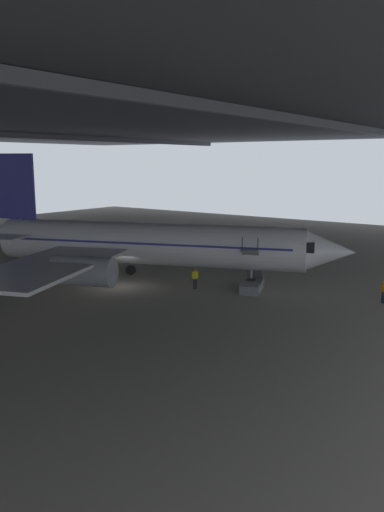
# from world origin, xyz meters

# --- Properties ---
(ground_plane) EXTENTS (110.00, 110.00, 0.00)m
(ground_plane) POSITION_xyz_m (0.00, 0.00, 0.00)
(ground_plane) COLOR gray
(hangar_structure) EXTENTS (121.00, 99.00, 15.22)m
(hangar_structure) POSITION_xyz_m (-0.06, 13.77, 14.60)
(hangar_structure) COLOR #4C4F54
(hangar_structure) RESTS_ON ground_plane
(airplane_main) EXTENTS (33.27, 33.40, 10.94)m
(airplane_main) POSITION_xyz_m (2.07, -0.53, 3.35)
(airplane_main) COLOR white
(airplane_main) RESTS_ON ground_plane
(boarding_stairs) EXTENTS (4.32, 2.78, 4.55)m
(boarding_stairs) POSITION_xyz_m (5.04, -9.72, 0.72)
(boarding_stairs) COLOR slate
(boarding_stairs) RESTS_ON ground_plane
(crew_worker_near_nose) EXTENTS (0.30, 0.54, 1.75)m
(crew_worker_near_nose) POSITION_xyz_m (7.41, -19.39, 1.00)
(crew_worker_near_nose) COLOR #232838
(crew_worker_near_nose) RESTS_ON ground_plane
(crew_worker_by_stairs) EXTENTS (0.41, 0.43, 1.71)m
(crew_worker_by_stairs) POSITION_xyz_m (2.73, -5.71, 0.98)
(crew_worker_by_stairs) COLOR #232838
(crew_worker_by_stairs) RESTS_ON ground_plane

